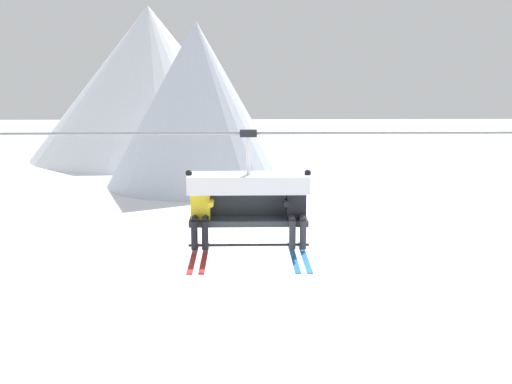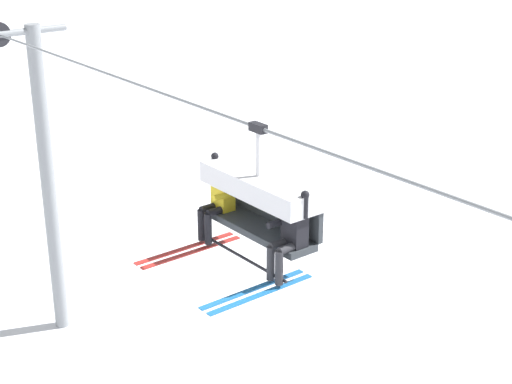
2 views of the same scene
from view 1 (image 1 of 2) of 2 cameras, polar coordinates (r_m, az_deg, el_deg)
The scene contains 6 objects.
mountain_peak_west at distance 65.06m, azimuth -9.40°, elevation 9.59°, with size 23.60×23.60×14.70m.
mountain_peak_central at distance 48.69m, azimuth -5.27°, elevation 7.81°, with size 13.77×13.77×12.18m.
lift_cable at distance 10.62m, azimuth -2.02°, elevation 5.23°, with size 19.87×0.05×0.05m.
chairlift_chair at distance 10.84m, azimuth -0.68°, elevation 0.06°, with size 2.03×0.74×1.90m.
skier_yellow at distance 10.71m, azimuth -5.00°, elevation -1.58°, with size 0.48×1.70×1.34m.
skier_black at distance 10.72m, azimuth 3.67°, elevation -1.54°, with size 0.48×1.70×1.34m.
Camera 1 is at (1.81, -11.37, 8.70)m, focal length 45.00 mm.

